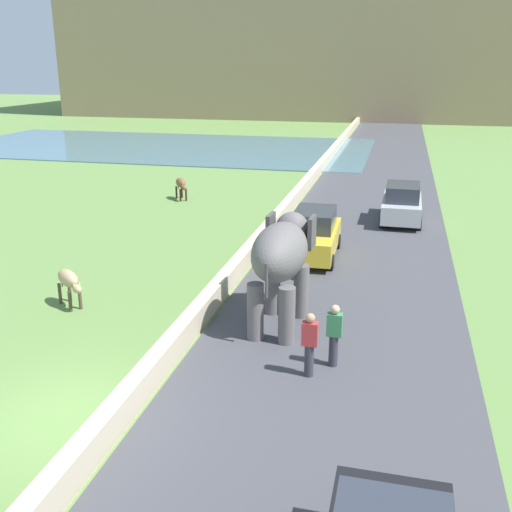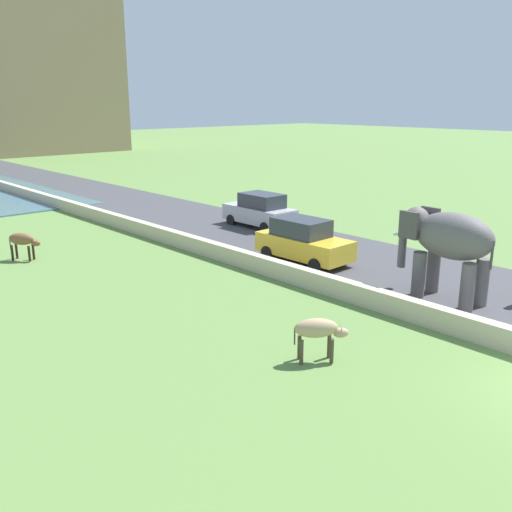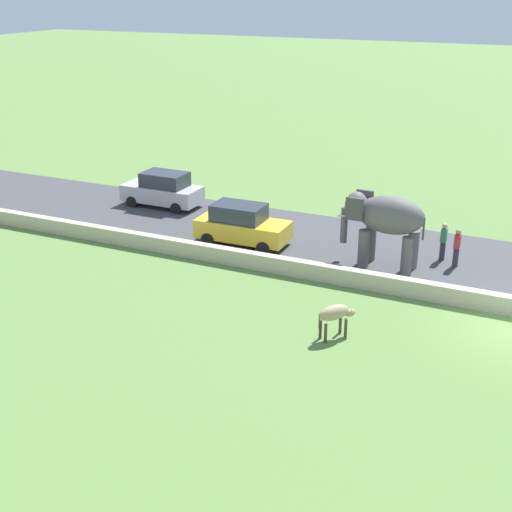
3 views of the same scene
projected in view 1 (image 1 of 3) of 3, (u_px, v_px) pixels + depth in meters
ground_plane at (67, 417)px, 12.28m from camera, size 220.00×220.00×0.00m
road_surface at (369, 208)px, 29.61m from camera, size 7.00×120.00×0.06m
barrier_wall at (287, 207)px, 28.52m from camera, size 0.40×110.00×0.66m
lake at (158, 146)px, 50.87m from camera, size 36.00×18.00×0.08m
hill_distant at (318, 11)px, 80.71m from camera, size 64.00×28.00×26.94m
elephant at (282, 256)px, 15.92m from camera, size 1.53×3.49×2.99m
person_beside_elephant at (310, 344)px, 13.55m from camera, size 0.36×0.22×1.63m
person_trailing at (334, 335)px, 14.01m from camera, size 0.36×0.22×1.63m
car_silver at (402, 203)px, 26.80m from camera, size 1.82×4.01×1.80m
car_yellow at (314, 234)px, 22.01m from camera, size 1.85×4.03×1.80m
cow_tan at (69, 281)px, 17.55m from camera, size 1.31×1.11×1.15m
cow_brown at (181, 184)px, 31.29m from camera, size 1.10×1.31×1.15m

